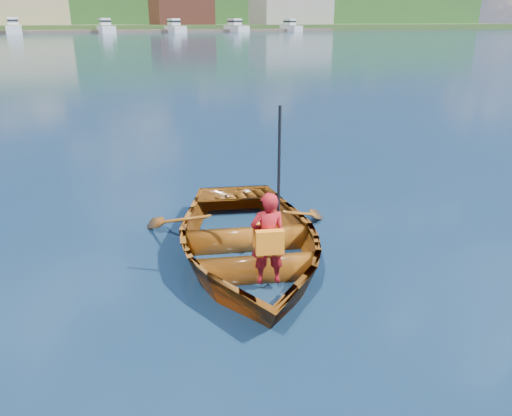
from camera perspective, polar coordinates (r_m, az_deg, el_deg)
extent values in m
plane|color=#13253C|center=(6.18, -8.70, -10.66)|extent=(600.00, 600.00, 0.00)
imported|color=brown|center=(7.05, -1.06, -3.63)|extent=(4.01, 4.87, 0.88)
imported|color=#AD161D|center=(6.09, 1.39, -3.52)|extent=(0.49, 0.39, 1.19)
cube|color=orange|center=(5.98, 1.58, -3.93)|extent=(0.35, 0.18, 0.30)
cube|color=orange|center=(6.20, 1.21, -3.02)|extent=(0.35, 0.16, 0.30)
cube|color=orange|center=(6.17, 1.38, -4.99)|extent=(0.35, 0.29, 0.05)
cylinder|color=black|center=(6.07, 2.59, 1.42)|extent=(0.04, 0.04, 2.18)
cube|color=#3A5C28|center=(195.18, -24.09, 18.31)|extent=(400.00, 80.00, 2.00)
cube|color=#274921|center=(245.29, -24.54, 20.74)|extent=(400.00, 100.00, 22.00)
cube|color=brown|center=(153.52, -20.45, 18.37)|extent=(159.99, 12.45, 0.80)
cube|color=tan|center=(170.27, -26.15, 20.30)|extent=(30.00, 16.00, 12.00)
cube|color=maroon|center=(176.35, -8.56, 21.48)|extent=(18.00, 16.00, 9.00)
cube|color=gray|center=(190.80, 4.00, 21.87)|extent=(26.00, 16.00, 11.00)
cube|color=silver|center=(148.22, -25.90, 17.80)|extent=(3.49, 12.45, 2.26)
cube|color=silver|center=(149.45, -26.03, 18.67)|extent=(2.44, 5.60, 1.80)
cube|color=black|center=(149.45, -26.03, 18.70)|extent=(2.51, 5.85, 0.50)
cube|color=silver|center=(149.40, -16.76, 18.90)|extent=(3.53, 12.60, 2.08)
cube|color=silver|center=(150.63, -16.91, 19.72)|extent=(2.47, 5.67, 1.80)
cube|color=black|center=(150.63, -16.91, 19.76)|extent=(2.54, 5.92, 0.50)
cube|color=silver|center=(153.03, -9.21, 19.48)|extent=(3.44, 12.30, 2.01)
cube|color=silver|center=(154.20, -9.38, 20.26)|extent=(2.41, 5.53, 1.80)
cube|color=black|center=(154.20, -9.39, 20.30)|extent=(2.48, 5.78, 0.50)
cube|color=silver|center=(158.73, -2.28, 19.74)|extent=(3.53, 12.59, 2.03)
cube|color=silver|center=(159.88, -2.46, 20.50)|extent=(2.47, 5.67, 1.80)
cube|color=black|center=(159.88, -2.46, 20.54)|extent=(2.54, 5.92, 0.50)
cube|color=silver|center=(166.20, 4.02, 19.74)|extent=(2.91, 10.39, 1.96)
cube|color=silver|center=(167.11, 3.86, 20.46)|extent=(2.04, 4.68, 1.80)
cube|color=black|center=(167.11, 3.86, 20.49)|extent=(2.10, 4.89, 0.50)
cylinder|color=#382314|center=(235.47, -8.25, 21.97)|extent=(0.80, 0.80, 2.46)
cylinder|color=#382314|center=(240.10, 4.48, 21.50)|extent=(0.80, 0.80, 3.00)
sphere|color=#2D561E|center=(240.20, 4.51, 22.45)|extent=(5.60, 5.60, 5.60)
cylinder|color=#382314|center=(264.29, 9.75, 21.63)|extent=(0.80, 0.80, 2.90)
cylinder|color=#382314|center=(235.33, 0.60, 21.70)|extent=(0.80, 0.80, 3.15)
sphere|color=#2D561E|center=(235.44, 0.60, 22.72)|extent=(5.88, 5.88, 5.88)
cylinder|color=#382314|center=(222.59, -13.47, 21.36)|extent=(0.80, 0.80, 2.71)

